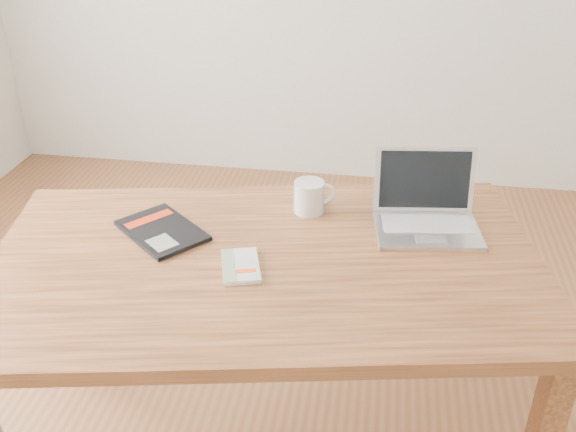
# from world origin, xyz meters

# --- Properties ---
(room) EXTENTS (4.04, 4.04, 2.70)m
(room) POSITION_xyz_m (-0.07, 0.00, 1.36)
(room) COLOR brown
(room) RESTS_ON ground
(desk) EXTENTS (1.61, 1.10, 0.75)m
(desk) POSITION_xyz_m (-0.06, -0.07, 0.66)
(desk) COLOR brown
(desk) RESTS_ON ground
(white_guidebook) EXTENTS (0.14, 0.18, 0.01)m
(white_guidebook) POSITION_xyz_m (-0.12, -0.13, 0.76)
(white_guidebook) COLOR silver
(white_guidebook) RESTS_ON desk
(black_guidebook) EXTENTS (0.31, 0.30, 0.01)m
(black_guidebook) POSITION_xyz_m (-0.38, 0.01, 0.76)
(black_guidebook) COLOR black
(black_guidebook) RESTS_ON desk
(laptop) EXTENTS (0.32, 0.28, 0.20)m
(laptop) POSITION_xyz_m (0.36, 0.17, 0.79)
(laptop) COLOR silver
(laptop) RESTS_ON desk
(coffee_mug) EXTENTS (0.12, 0.10, 0.10)m
(coffee_mug) POSITION_xyz_m (0.02, 0.20, 0.80)
(coffee_mug) COLOR white
(coffee_mug) RESTS_ON desk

